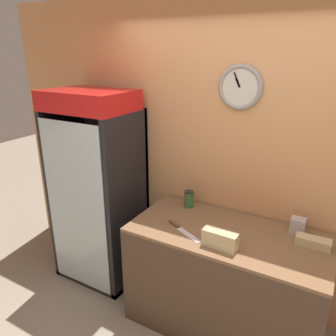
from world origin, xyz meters
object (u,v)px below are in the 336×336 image
Objects in this scene: sandwich_flat_left at (313,242)px; condiment_jar at (189,199)px; beverage_cooler at (100,179)px; sandwich_stack_middle at (220,236)px; napkin_dispenser at (298,225)px; sandwich_stack_bottom at (220,243)px; chefs_knife at (180,228)px.

sandwich_flat_left is 1.07m from condiment_jar.
beverage_cooler is 1.42m from sandwich_stack_middle.
condiment_jar is at bearing 9.23° from beverage_cooler.
napkin_dispenser is (-0.13, 0.15, 0.03)m from sandwich_flat_left.
napkin_dispenser is (0.45, 0.49, 0.03)m from sandwich_stack_bottom.
sandwich_stack_middle is 0.71× the size of chefs_knife.
napkin_dispenser reaches higher than chefs_knife.
sandwich_stack_middle reaches higher than sandwich_flat_left.
napkin_dispenser is (0.93, 0.01, -0.01)m from condiment_jar.
sandwich_stack_middle is at bearing -149.33° from sandwich_flat_left.
sandwich_stack_bottom is at bearing -149.33° from sandwich_flat_left.
condiment_jar is at bearing -179.15° from napkin_dispenser.
beverage_cooler is at bearing -170.77° from condiment_jar.
sandwich_stack_middle reaches higher than chefs_knife.
chefs_knife is at bearing -164.75° from sandwich_flat_left.
sandwich_stack_bottom is at bearing -44.83° from condiment_jar.
sandwich_flat_left is at bearing 30.67° from sandwich_stack_middle.
sandwich_stack_bottom is 1.08× the size of sandwich_flat_left.
napkin_dispenser is at bearing 47.54° from sandwich_stack_middle.
sandwich_stack_middle is 0.68m from condiment_jar.
chefs_knife is at bearing -13.62° from beverage_cooler.
napkin_dispenser is (1.83, 0.16, -0.08)m from beverage_cooler.
sandwich_flat_left is 0.67× the size of chefs_knife.
sandwich_flat_left is (0.58, 0.35, -0.06)m from sandwich_stack_middle.
chefs_knife is at bearing -153.68° from napkin_dispenser.
condiment_jar is at bearing 135.17° from sandwich_stack_middle.
sandwich_flat_left is 0.99m from chefs_knife.
sandwich_flat_left is at bearing -7.08° from condiment_jar.
beverage_cooler is at bearing 166.53° from sandwich_stack_middle.
chefs_knife is 0.41m from condiment_jar.
sandwich_flat_left is 2.01× the size of napkin_dispenser.
condiment_jar reaches higher than sandwich_stack_bottom.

